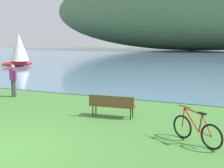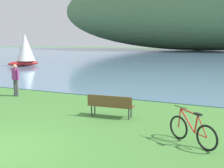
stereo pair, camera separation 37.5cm
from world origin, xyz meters
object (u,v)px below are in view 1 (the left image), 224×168
at_px(bicycle_leaning_near_bench, 196,130).
at_px(sailboat_nearest_to_shore, 19,50).
at_px(person_at_shoreline, 13,78).
at_px(park_bench_near_camera, 112,104).

height_order(bicycle_leaning_near_bench, sailboat_nearest_to_shore, sailboat_nearest_to_shore).
bearing_deg(person_at_shoreline, sailboat_nearest_to_shore, 129.81).
bearing_deg(park_bench_near_camera, sailboat_nearest_to_shore, 139.29).
relative_size(park_bench_near_camera, sailboat_nearest_to_shore, 0.46).
height_order(person_at_shoreline, sailboat_nearest_to_shore, sailboat_nearest_to_shore).
distance_m(park_bench_near_camera, sailboat_nearest_to_shore, 23.00).
bearing_deg(bicycle_leaning_near_bench, park_bench_near_camera, 154.19).
bearing_deg(park_bench_near_camera, bicycle_leaning_near_bench, -25.81).
bearing_deg(person_at_shoreline, park_bench_near_camera, -14.59).
relative_size(person_at_shoreline, sailboat_nearest_to_shore, 0.43).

